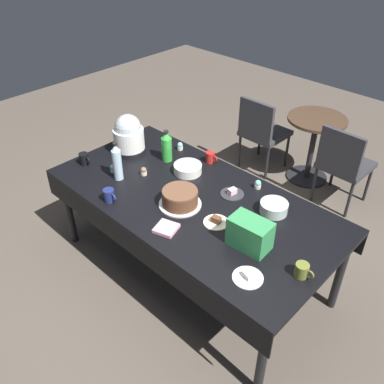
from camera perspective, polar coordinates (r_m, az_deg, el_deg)
ground at (r=3.53m, az=-0.00°, el=-10.58°), size 9.00×9.00×0.00m
potluck_table at (r=3.07m, az=-0.00°, el=-1.69°), size 2.20×1.10×0.75m
frosted_layer_cake at (r=2.93m, az=-1.72°, el=-0.81°), size 0.31×0.31×0.13m
slow_cooker at (r=3.55m, az=-8.69°, el=7.71°), size 0.27×0.27×0.35m
glass_salad_bowl at (r=2.93m, az=11.16°, el=-2.10°), size 0.20×0.20×0.08m
ceramic_snack_bowl at (r=3.29m, az=-0.59°, el=3.23°), size 0.22×0.22×0.07m
dessert_plate_white at (r=2.46m, az=7.66°, el=-11.49°), size 0.18×0.18×0.04m
dessert_plate_charcoal at (r=3.07m, az=5.53°, el=-0.15°), size 0.18×0.18×0.05m
dessert_plate_cream at (r=2.81m, az=3.33°, el=-4.06°), size 0.17×0.17×0.05m
cupcake_rose at (r=3.36m, az=-10.76°, el=3.17°), size 0.05×0.05×0.07m
cupcake_berry at (r=3.61m, az=-1.65°, el=6.29°), size 0.05×0.05×0.07m
cupcake_cocoa at (r=3.16m, az=9.02°, el=1.03°), size 0.05×0.05×0.07m
cupcake_vanilla at (r=3.29m, az=-6.66°, el=2.85°), size 0.05×0.05×0.07m
soda_bottle_lime_soda at (r=3.42m, az=-3.50°, el=6.21°), size 0.09×0.09×0.27m
soda_bottle_water at (r=3.21m, az=-10.24°, el=4.04°), size 0.07×0.07×0.32m
coffee_mug_olive at (r=2.51m, az=14.88°, el=-10.36°), size 0.12×0.08×0.09m
coffee_mug_red at (r=3.43m, az=2.55°, el=4.79°), size 0.12×0.08×0.09m
coffee_mug_navy at (r=3.03m, az=-11.28°, el=-0.48°), size 0.12×0.08×0.10m
coffee_mug_black at (r=3.51m, az=-14.57°, el=4.42°), size 0.12×0.08×0.10m
soda_carton at (r=2.60m, az=7.94°, el=-5.68°), size 0.27×0.18×0.20m
paper_napkin_stack at (r=2.75m, az=-3.55°, el=-5.00°), size 0.18×0.18×0.02m
maroon_chair_left at (r=4.58m, az=9.54°, el=8.42°), size 0.44×0.44×0.85m
maroon_chair_right at (r=4.20m, az=20.05°, el=3.91°), size 0.45×0.45×0.85m
round_cafe_table at (r=4.53m, az=16.39°, el=7.21°), size 0.60×0.60×0.72m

